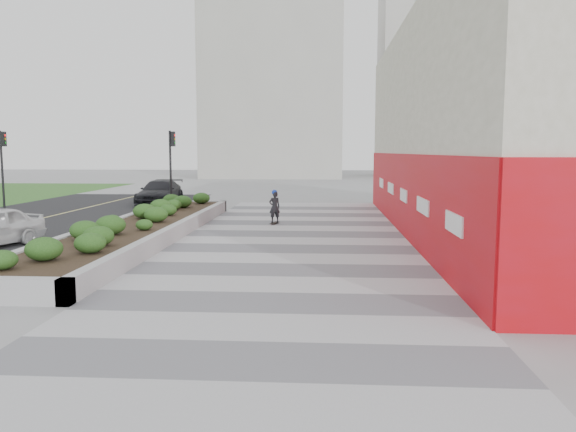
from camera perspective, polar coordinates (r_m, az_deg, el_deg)
name	(u,v)px	position (r m, az deg, el deg)	size (l,w,h in m)	color
ground	(278,286)	(13.01, -1.04, -7.17)	(160.00, 160.00, 0.00)	gray
walkway	(287,261)	(15.93, -0.15, -4.59)	(8.00, 36.00, 0.01)	#A8A8AD
building	(484,127)	(22.39, 19.27, 8.49)	(6.04, 24.08, 8.00)	#BBB69F
planter	(142,226)	(20.83, -14.66, -1.00)	(3.00, 18.00, 0.90)	#9E9EA0
traffic_signal_near	(172,157)	(31.21, -11.74, 5.85)	(0.33, 0.28, 4.20)	black
traffic_signal_far	(3,157)	(34.37, -26.99, 5.33)	(0.33, 0.28, 4.20)	black
distant_bldg_north_l	(274,93)	(68.21, -1.44, 12.41)	(16.00, 12.00, 20.00)	#ADAAA3
distant_bldg_north_r	(437,79)	(74.46, 14.87, 13.26)	(14.00, 10.00, 24.00)	#ADAAA3
manhole_cover	(304,261)	(15.91, 1.66, -4.62)	(0.44, 0.44, 0.01)	#595654
skateboarder	(275,207)	(23.84, -1.38, 0.95)	(0.57, 0.75, 1.48)	beige
car_dark	(160,193)	(33.49, -12.89, 2.34)	(1.97, 4.85, 1.41)	black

